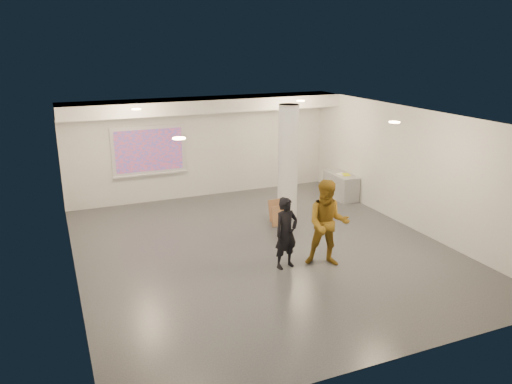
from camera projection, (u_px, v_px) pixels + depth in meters
name	position (u px, v px, depth m)	size (l,w,h in m)	color
floor	(263.00, 249.00, 11.32)	(8.00, 9.00, 0.01)	#36383D
ceiling	(263.00, 117.00, 10.44)	(8.00, 9.00, 0.01)	white
wall_back	(202.00, 147.00, 14.84)	(8.00, 0.01, 3.00)	silver
wall_front	(394.00, 269.00, 6.92)	(8.00, 0.01, 3.00)	silver
wall_left	(69.00, 209.00, 9.39)	(0.01, 9.00, 3.00)	silver
wall_right	(410.00, 168.00, 12.37)	(0.01, 9.00, 3.00)	silver
soffit_band	(207.00, 105.00, 13.97)	(8.00, 1.10, 0.36)	silver
downlight_nw	(136.00, 109.00, 11.83)	(0.22, 0.22, 0.02)	#FFD58B
downlight_ne	(301.00, 101.00, 13.47)	(0.22, 0.22, 0.02)	#FFD58B
downlight_sw	(179.00, 138.00, 8.31)	(0.22, 0.22, 0.02)	#FFD58B
downlight_se	(394.00, 122.00, 9.95)	(0.22, 0.22, 0.02)	#FFD58B
column	(288.00, 162.00, 13.02)	(0.52, 0.52, 3.00)	white
projection_screen	(149.00, 151.00, 14.20)	(2.10, 0.13, 1.42)	silver
credenza	(341.00, 186.00, 14.95)	(0.52, 1.26, 0.73)	gray
papers_stack	(342.00, 174.00, 14.78)	(0.23, 0.30, 0.02)	white
postit_pad	(346.00, 175.00, 14.72)	(0.20, 0.27, 0.03)	yellow
cardboard_back	(278.00, 210.00, 13.10)	(0.52, 0.05, 0.57)	#9A6C46
cardboard_front	(280.00, 216.00, 12.72)	(0.47, 0.05, 0.52)	#9A6C46
woman	(286.00, 233.00, 10.23)	(0.55, 0.36, 1.52)	black
man	(328.00, 223.00, 10.29)	(0.90, 0.70, 1.85)	olive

